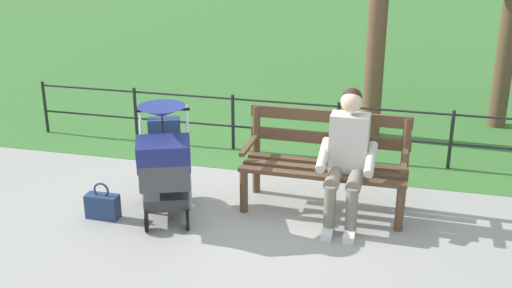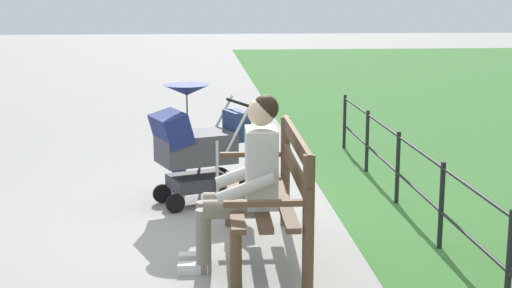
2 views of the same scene
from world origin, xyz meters
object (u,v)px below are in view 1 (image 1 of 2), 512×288
object	(u,v)px
park_bench	(326,158)
handbag	(103,206)
person_on_bench	(347,154)
stroller	(165,160)

from	to	relation	value
park_bench	handbag	world-z (taller)	park_bench
park_bench	person_on_bench	xyz separation A→B (m)	(-0.23, 0.22, 0.15)
park_bench	stroller	bearing A→B (deg)	22.21
person_on_bench	handbag	distance (m)	2.40
person_on_bench	stroller	distance (m)	1.72
person_on_bench	stroller	bearing A→B (deg)	12.41
park_bench	stroller	xyz separation A→B (m)	(1.45, 0.59, 0.07)
person_on_bench	handbag	bearing A→B (deg)	13.33
park_bench	person_on_bench	distance (m)	0.35
park_bench	handbag	distance (m)	2.22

